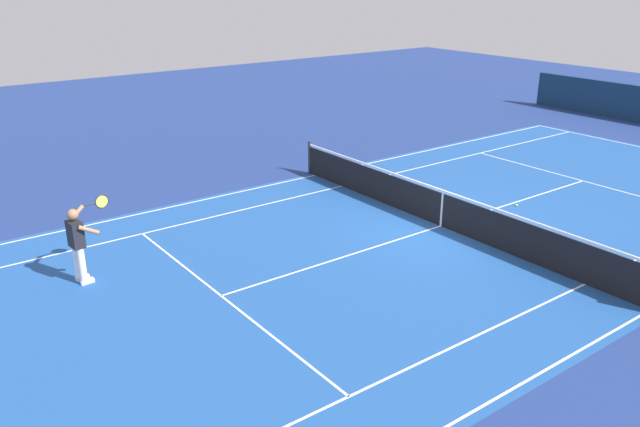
# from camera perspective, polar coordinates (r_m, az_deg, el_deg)

# --- Properties ---
(ground_plane) EXTENTS (60.00, 60.00, 0.00)m
(ground_plane) POSITION_cam_1_polar(r_m,az_deg,el_deg) (16.89, 10.67, -1.10)
(ground_plane) COLOR navy
(court_slab) EXTENTS (24.20, 11.40, 0.00)m
(court_slab) POSITION_cam_1_polar(r_m,az_deg,el_deg) (16.89, 10.67, -1.10)
(court_slab) COLOR #1E4C93
(court_slab) RESTS_ON ground_plane
(court_line_markings) EXTENTS (23.85, 11.05, 0.01)m
(court_line_markings) POSITION_cam_1_polar(r_m,az_deg,el_deg) (16.89, 10.67, -1.09)
(court_line_markings) COLOR white
(court_line_markings) RESTS_ON ground_plane
(tennis_net) EXTENTS (0.10, 11.70, 1.08)m
(tennis_net) POSITION_cam_1_polar(r_m,az_deg,el_deg) (16.72, 10.78, 0.46)
(tennis_net) COLOR #2D2D33
(tennis_net) RESTS_ON ground_plane
(tennis_player_near) EXTENTS (1.04, 0.79, 1.70)m
(tennis_player_near) POSITION_cam_1_polar(r_m,az_deg,el_deg) (14.23, -20.66, -2.32)
(tennis_player_near) COLOR white
(tennis_player_near) RESTS_ON ground_plane
(tennis_ball) EXTENTS (0.07, 0.07, 0.07)m
(tennis_ball) POSITION_cam_1_polar(r_m,az_deg,el_deg) (18.81, 17.03, 0.72)
(tennis_ball) COLOR #CCE01E
(tennis_ball) RESTS_ON ground_plane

